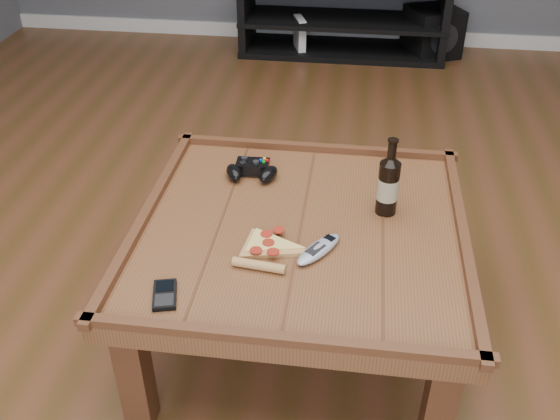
# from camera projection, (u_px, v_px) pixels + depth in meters

# --- Properties ---
(ground) EXTENTS (6.00, 6.00, 0.00)m
(ground) POSITION_uv_depth(u_px,v_px,m) (298.00, 332.00, 2.16)
(ground) COLOR #4D3116
(ground) RESTS_ON ground
(baseboard) EXTENTS (5.00, 0.02, 0.10)m
(baseboard) POSITION_uv_depth(u_px,v_px,m) (343.00, 34.00, 4.58)
(baseboard) COLOR silver
(baseboard) RESTS_ON ground
(coffee_table) EXTENTS (1.03, 1.03, 0.48)m
(coffee_table) POSITION_uv_depth(u_px,v_px,m) (300.00, 242.00, 1.94)
(coffee_table) COLOR #553518
(coffee_table) RESTS_ON ground
(media_console) EXTENTS (1.40, 0.45, 0.50)m
(media_console) POSITION_uv_depth(u_px,v_px,m) (343.00, 18.00, 4.27)
(media_console) COLOR black
(media_console) RESTS_ON ground
(beer_bottle) EXTENTS (0.07, 0.07, 0.26)m
(beer_bottle) POSITION_uv_depth(u_px,v_px,m) (388.00, 184.00, 1.92)
(beer_bottle) COLOR black
(beer_bottle) RESTS_ON coffee_table
(game_controller) EXTENTS (0.20, 0.13, 0.05)m
(game_controller) POSITION_uv_depth(u_px,v_px,m) (252.00, 170.00, 2.14)
(game_controller) COLOR black
(game_controller) RESTS_ON coffee_table
(pizza_slice) EXTENTS (0.20, 0.29, 0.03)m
(pizza_slice) POSITION_uv_depth(u_px,v_px,m) (267.00, 248.00, 1.80)
(pizza_slice) COLOR tan
(pizza_slice) RESTS_ON coffee_table
(smartphone) EXTENTS (0.09, 0.12, 0.02)m
(smartphone) POSITION_uv_depth(u_px,v_px,m) (165.00, 295.00, 1.64)
(smartphone) COLOR black
(smartphone) RESTS_ON coffee_table
(remote_control) EXTENTS (0.15, 0.19, 0.03)m
(remote_control) POSITION_uv_depth(u_px,v_px,m) (319.00, 249.00, 1.79)
(remote_control) COLOR #9699A3
(remote_control) RESTS_ON coffee_table
(subwoofer) EXTENTS (0.43, 0.43, 0.32)m
(subwoofer) POSITION_uv_depth(u_px,v_px,m) (433.00, 32.00, 4.29)
(subwoofer) COLOR black
(subwoofer) RESTS_ON ground
(game_console) EXTENTS (0.17, 0.23, 0.25)m
(game_console) POSITION_uv_depth(u_px,v_px,m) (300.00, 38.00, 4.32)
(game_console) COLOR gray
(game_console) RESTS_ON ground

